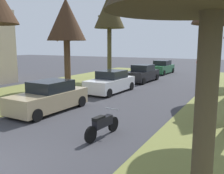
{
  "coord_description": "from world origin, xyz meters",
  "views": [
    {
      "loc": [
        6.53,
        -3.78,
        3.43
      ],
      "look_at": [
        0.58,
        7.35,
        1.31
      ],
      "focal_mm": 40.63,
      "sensor_mm": 36.0,
      "label": 1
    }
  ],
  "objects_px": {
    "street_tree_left_far": "(109,12)",
    "parked_sedan_white": "(111,82)",
    "parked_motorcycle": "(102,125)",
    "street_tree_left_mid_b": "(66,21)",
    "stop_sign_far": "(204,70)",
    "parked_sedan_green": "(162,68)",
    "parked_sedan_black": "(142,74)",
    "parked_sedan_tan": "(49,97)"
  },
  "relations": [
    {
      "from": "street_tree_left_far",
      "to": "parked_sedan_white",
      "type": "height_order",
      "value": "street_tree_left_far"
    },
    {
      "from": "street_tree_left_far",
      "to": "parked_motorcycle",
      "type": "relative_size",
      "value": 4.1
    },
    {
      "from": "street_tree_left_mid_b",
      "to": "parked_motorcycle",
      "type": "relative_size",
      "value": 3.36
    },
    {
      "from": "stop_sign_far",
      "to": "parked_sedan_green",
      "type": "relative_size",
      "value": 0.65
    },
    {
      "from": "stop_sign_far",
      "to": "parked_sedan_white",
      "type": "xyz_separation_m",
      "value": [
        -6.71,
        2.28,
        -1.42
      ]
    },
    {
      "from": "parked_sedan_green",
      "to": "parked_motorcycle",
      "type": "relative_size",
      "value": 2.18
    },
    {
      "from": "parked_sedan_black",
      "to": "parked_motorcycle",
      "type": "xyz_separation_m",
      "value": [
        4.07,
        -14.36,
        -0.24
      ]
    },
    {
      "from": "street_tree_left_mid_b",
      "to": "parked_motorcycle",
      "type": "distance_m",
      "value": 12.26
    },
    {
      "from": "stop_sign_far",
      "to": "parked_sedan_black",
      "type": "xyz_separation_m",
      "value": [
        -6.72,
        8.52,
        -1.42
      ]
    },
    {
      "from": "stop_sign_far",
      "to": "parked_sedan_green",
      "type": "bearing_deg",
      "value": 114.18
    },
    {
      "from": "parked_motorcycle",
      "to": "street_tree_left_mid_b",
      "type": "bearing_deg",
      "value": 134.36
    },
    {
      "from": "street_tree_left_mid_b",
      "to": "parked_motorcycle",
      "type": "xyz_separation_m",
      "value": [
        7.9,
        -8.08,
        -4.75
      ]
    },
    {
      "from": "street_tree_left_mid_b",
      "to": "parked_sedan_black",
      "type": "height_order",
      "value": "street_tree_left_mid_b"
    },
    {
      "from": "parked_sedan_green",
      "to": "parked_sedan_black",
      "type": "bearing_deg",
      "value": -87.36
    },
    {
      "from": "stop_sign_far",
      "to": "parked_sedan_white",
      "type": "height_order",
      "value": "stop_sign_far"
    },
    {
      "from": "parked_sedan_white",
      "to": "parked_sedan_green",
      "type": "xyz_separation_m",
      "value": [
        -0.34,
        13.43,
        0.0
      ]
    },
    {
      "from": "street_tree_left_far",
      "to": "parked_sedan_white",
      "type": "xyz_separation_m",
      "value": [
        3.71,
        -6.58,
        -5.9
      ]
    },
    {
      "from": "parked_sedan_white",
      "to": "parked_motorcycle",
      "type": "xyz_separation_m",
      "value": [
        4.06,
        -8.13,
        -0.24
      ]
    },
    {
      "from": "street_tree_left_mid_b",
      "to": "parked_sedan_green",
      "type": "relative_size",
      "value": 1.54
    },
    {
      "from": "stop_sign_far",
      "to": "parked_motorcycle",
      "type": "distance_m",
      "value": 6.63
    },
    {
      "from": "parked_sedan_white",
      "to": "parked_motorcycle",
      "type": "distance_m",
      "value": 9.09
    },
    {
      "from": "parked_sedan_white",
      "to": "street_tree_left_mid_b",
      "type": "bearing_deg",
      "value": -179.28
    },
    {
      "from": "parked_sedan_tan",
      "to": "parked_sedan_white",
      "type": "xyz_separation_m",
      "value": [
        0.31,
        6.16,
        0.0
      ]
    },
    {
      "from": "street_tree_left_mid_b",
      "to": "street_tree_left_far",
      "type": "height_order",
      "value": "street_tree_left_far"
    },
    {
      "from": "street_tree_left_mid_b",
      "to": "parked_sedan_green",
      "type": "distance_m",
      "value": 14.63
    },
    {
      "from": "parked_motorcycle",
      "to": "parked_sedan_tan",
      "type": "bearing_deg",
      "value": 155.7
    },
    {
      "from": "parked_sedan_green",
      "to": "street_tree_left_mid_b",
      "type": "bearing_deg",
      "value": -104.57
    },
    {
      "from": "parked_sedan_white",
      "to": "parked_sedan_green",
      "type": "height_order",
      "value": "same"
    },
    {
      "from": "parked_sedan_tan",
      "to": "parked_motorcycle",
      "type": "xyz_separation_m",
      "value": [
        4.37,
        -1.97,
        -0.24
      ]
    },
    {
      "from": "stop_sign_far",
      "to": "street_tree_left_mid_b",
      "type": "distance_m",
      "value": 11.22
    },
    {
      "from": "stop_sign_far",
      "to": "parked_sedan_tan",
      "type": "distance_m",
      "value": 8.14
    },
    {
      "from": "parked_sedan_white",
      "to": "parked_sedan_green",
      "type": "bearing_deg",
      "value": 91.46
    },
    {
      "from": "parked_sedan_black",
      "to": "stop_sign_far",
      "type": "bearing_deg",
      "value": -51.71
    },
    {
      "from": "street_tree_left_mid_b",
      "to": "parked_sedan_black",
      "type": "xyz_separation_m",
      "value": [
        3.83,
        6.28,
        -4.51
      ]
    },
    {
      "from": "street_tree_left_far",
      "to": "parked_sedan_tan",
      "type": "distance_m",
      "value": 14.44
    },
    {
      "from": "parked_sedan_white",
      "to": "stop_sign_far",
      "type": "bearing_deg",
      "value": -18.8
    },
    {
      "from": "street_tree_left_far",
      "to": "parked_sedan_green",
      "type": "bearing_deg",
      "value": 63.8
    },
    {
      "from": "street_tree_left_far",
      "to": "parked_sedan_black",
      "type": "height_order",
      "value": "street_tree_left_far"
    },
    {
      "from": "street_tree_left_mid_b",
      "to": "parked_sedan_white",
      "type": "relative_size",
      "value": 1.54
    },
    {
      "from": "street_tree_left_far",
      "to": "parked_motorcycle",
      "type": "bearing_deg",
      "value": -62.17
    },
    {
      "from": "street_tree_left_mid_b",
      "to": "parked_sedan_tan",
      "type": "distance_m",
      "value": 8.37
    },
    {
      "from": "parked_sedan_tan",
      "to": "parked_sedan_black",
      "type": "xyz_separation_m",
      "value": [
        0.3,
        12.39,
        0.0
      ]
    }
  ]
}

